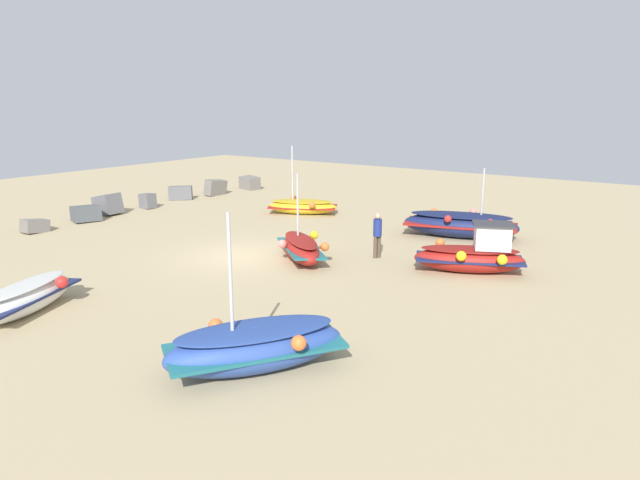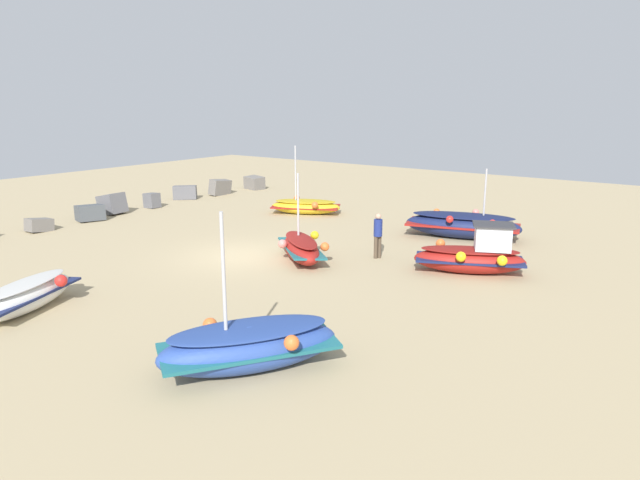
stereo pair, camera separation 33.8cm
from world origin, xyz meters
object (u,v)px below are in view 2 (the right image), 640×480
(fishing_boat_2, at_px, (473,256))
(fishing_boat_3, at_px, (306,206))
(fishing_boat_1, at_px, (463,225))
(fishing_boat_4, at_px, (26,295))
(person_walking, at_px, (378,233))
(fishing_boat_0, at_px, (301,248))
(fishing_boat_5, at_px, (250,346))

(fishing_boat_2, xyz_separation_m, fishing_boat_3, (4.99, 10.99, -0.21))
(fishing_boat_1, bearing_deg, fishing_boat_4, 52.06)
(person_walking, bearing_deg, fishing_boat_0, 71.85)
(fishing_boat_1, relative_size, fishing_boat_4, 1.41)
(fishing_boat_1, distance_m, person_walking, 5.15)
(fishing_boat_2, xyz_separation_m, fishing_boat_4, (-10.85, 8.78, -0.14))
(fishing_boat_0, distance_m, fishing_boat_5, 8.88)
(fishing_boat_0, height_order, fishing_boat_1, fishing_boat_0)
(fishing_boat_0, height_order, fishing_boat_2, fishing_boat_0)
(fishing_boat_2, height_order, fishing_boat_4, fishing_boat_2)
(fishing_boat_3, distance_m, fishing_boat_5, 17.77)
(fishing_boat_1, relative_size, person_walking, 3.02)
(fishing_boat_1, distance_m, fishing_boat_3, 8.70)
(fishing_boat_4, xyz_separation_m, fishing_boat_5, (1.00, -7.56, 0.10))
(fishing_boat_0, bearing_deg, fishing_boat_3, 166.67)
(fishing_boat_3, bearing_deg, fishing_boat_0, -79.69)
(fishing_boat_1, height_order, fishing_boat_4, fishing_boat_1)
(fishing_boat_3, relative_size, fishing_boat_4, 1.05)
(fishing_boat_0, relative_size, fishing_boat_2, 0.85)
(fishing_boat_3, bearing_deg, fishing_boat_4, -108.06)
(fishing_boat_1, distance_m, fishing_boat_4, 16.84)
(fishing_boat_4, height_order, person_walking, person_walking)
(fishing_boat_1, bearing_deg, fishing_boat_5, 78.92)
(fishing_boat_0, relative_size, fishing_boat_3, 0.88)
(fishing_boat_1, bearing_deg, fishing_boat_3, -17.25)
(person_walking, bearing_deg, fishing_boat_1, -74.72)
(fishing_boat_3, xyz_separation_m, person_walking, (-5.27, -7.40, 0.58))
(fishing_boat_2, bearing_deg, fishing_boat_1, 91.58)
(fishing_boat_5, bearing_deg, fishing_boat_4, 130.57)
(fishing_boat_3, bearing_deg, person_walking, -61.45)
(fishing_boat_1, height_order, fishing_boat_5, fishing_boat_5)
(fishing_boat_1, xyz_separation_m, fishing_boat_3, (0.30, 8.70, -0.18))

